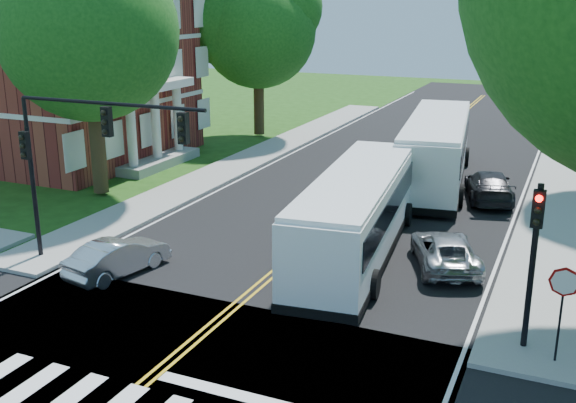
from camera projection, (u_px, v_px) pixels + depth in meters
The scene contains 17 objects.
road at pixel (360, 200), 30.98m from camera, with size 14.00×96.00×0.01m, color black.
center_line at pixel (384, 180), 34.49m from camera, with size 0.36×70.00×0.01m, color gold.
edge_line_w at pixel (264, 167), 37.11m from camera, with size 0.12×70.00×0.01m, color silver.
edge_line_e at pixel (523, 195), 31.87m from camera, with size 0.12×70.00×0.01m, color silver.
sidewalk_nw at pixel (263, 153), 40.30m from camera, with size 2.60×40.00×0.15m, color gray.
sidewalk_ne at pixel (560, 182), 33.91m from camera, with size 2.60×40.00×0.15m, color gray.
tree_west_near at pixel (88, 31), 29.74m from camera, with size 8.00×8.00×11.40m.
tree_west_far at pixel (258, 30), 43.74m from camera, with size 7.60×7.60×10.67m.
brick_building at pixel (17, 61), 39.63m from camera, with size 20.00×13.00×10.80m.
signal_nw at pixel (82, 144), 21.83m from camera, with size 7.15×0.46×5.66m.
signal_ne at pixel (534, 245), 16.84m from camera, with size 0.30×0.46×4.40m.
stop_sign at pixel (563, 292), 16.39m from camera, with size 0.76×0.08×2.53m.
bus_lead at pixel (358, 212), 23.97m from camera, with size 3.79×11.90×3.03m.
bus_follow at pixel (436, 148), 33.57m from camera, with size 4.44×13.03×3.31m.
hatchback at pixel (118, 257), 22.49m from camera, with size 1.29×3.70×1.22m, color silver.
suv at pixel (445, 250), 23.12m from camera, with size 1.96×4.25×1.18m, color #A2A4A8.
dark_sedan at pixel (489, 186), 30.84m from camera, with size 1.91×4.70×1.36m, color black.
Camera 1 is at (8.90, -10.52, 8.85)m, focal length 42.00 mm.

